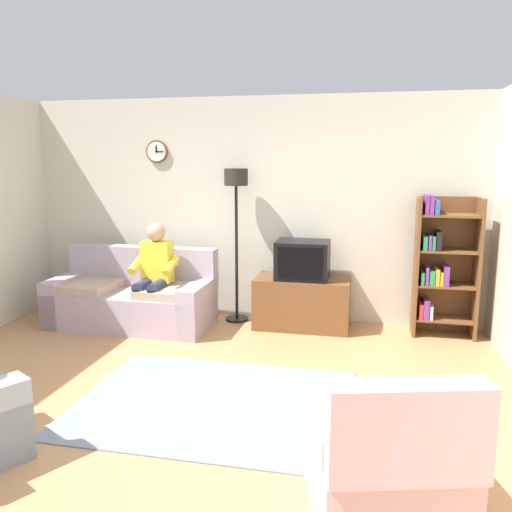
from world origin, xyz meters
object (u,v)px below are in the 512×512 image
Objects in this scene: tv at (303,260)px; bookshelf at (441,265)px; armchair_near_bookshelf at (385,462)px; couch at (133,299)px; person_on_couch at (154,270)px; floor_lamp at (236,202)px; tv_stand at (302,303)px.

bookshelf is (1.54, 0.10, -0.02)m from tv.
couch is at bearing 135.09° from armchair_near_bookshelf.
person_on_couch is (0.33, -0.11, 0.39)m from couch.
bookshelf is 3.24m from person_on_couch.
tv is (2.00, 0.30, 0.50)m from couch.
tv is 0.57× the size of armchair_near_bookshelf.
floor_lamp is at bearing 32.36° from person_on_couch.
tv is at bearing 8.61° from couch.
couch and armchair_near_bookshelf have the same top height.
armchair_near_bookshelf is at bearing -47.30° from person_on_couch.
person_on_couch is at bearing -166.08° from tv.
tv_stand is at bearing -6.90° from floor_lamp.
floor_lamp is at bearing 179.36° from bookshelf.
floor_lamp is at bearing 19.88° from couch.
armchair_near_bookshelf is (-0.66, -3.26, -0.51)m from bookshelf.
tv_stand is 0.89× the size of person_on_couch.
tv is 0.38× the size of bookshelf.
person_on_couch is (-0.85, -0.54, -0.75)m from floor_lamp.
person_on_couch is at bearing -170.95° from bookshelf.
person_on_couch reaches higher than armchair_near_bookshelf.
couch is 2.02m from tv_stand.
floor_lamp is (-0.82, 0.10, 1.15)m from tv_stand.
armchair_near_bookshelf is at bearing -74.64° from tv_stand.
couch is at bearing -170.71° from tv_stand.
tv_stand is 0.52m from tv.
armchair_near_bookshelf is 0.86× the size of person_on_couch.
tv_stand is at bearing -177.28° from bookshelf.
armchair_near_bookshelf is (0.88, -3.17, -0.52)m from tv.
bookshelf is at bearing 3.62° from tv.
tv_stand is (2.00, 0.33, -0.02)m from couch.
tv is 0.48× the size of person_on_couch.
tv_stand is 0.59× the size of floor_lamp.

